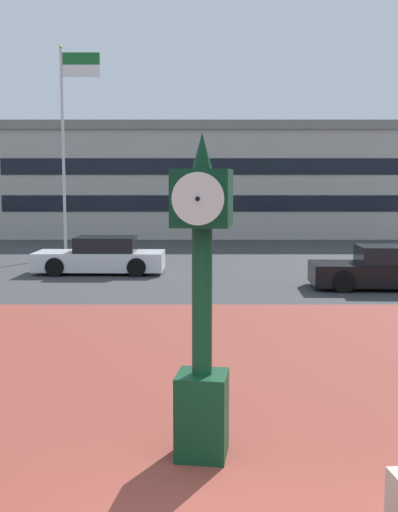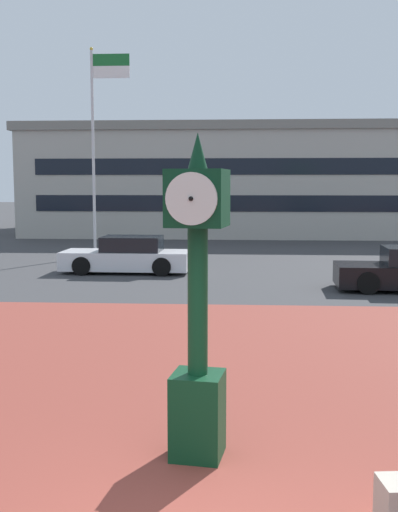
% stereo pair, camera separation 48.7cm
% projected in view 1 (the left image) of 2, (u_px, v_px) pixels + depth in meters
% --- Properties ---
extents(plaza_brick_paving, '(44.00, 15.30, 0.01)m').
position_uv_depth(plaza_brick_paving, '(207.00, 409.00, 8.76)').
color(plaza_brick_paving, brown).
rests_on(plaza_brick_paving, ground).
extents(street_clock, '(0.71, 0.76, 3.67)m').
position_uv_depth(street_clock, '(199.00, 311.00, 7.08)').
color(street_clock, '#0C381E').
rests_on(street_clock, ground).
extents(car_street_mid, '(4.49, 1.88, 1.28)m').
position_uv_depth(car_street_mid, '(98.00, 257.00, 22.00)').
color(car_street_mid, silver).
rests_on(car_street_mid, ground).
extents(car_street_distant, '(4.38, 1.95, 1.28)m').
position_uv_depth(car_street_distant, '(383.00, 269.00, 18.85)').
color(car_street_distant, black).
rests_on(car_street_distant, ground).
extents(flagpole_primary, '(1.66, 0.14, 8.74)m').
position_uv_depth(flagpole_primary, '(64.00, 133.00, 26.19)').
color(flagpole_primary, silver).
rests_on(flagpole_primary, ground).
extents(civic_building, '(25.66, 14.57, 6.58)m').
position_uv_depth(civic_building, '(202.00, 181.00, 41.90)').
color(civic_building, '#B2ADA3').
rests_on(civic_building, ground).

